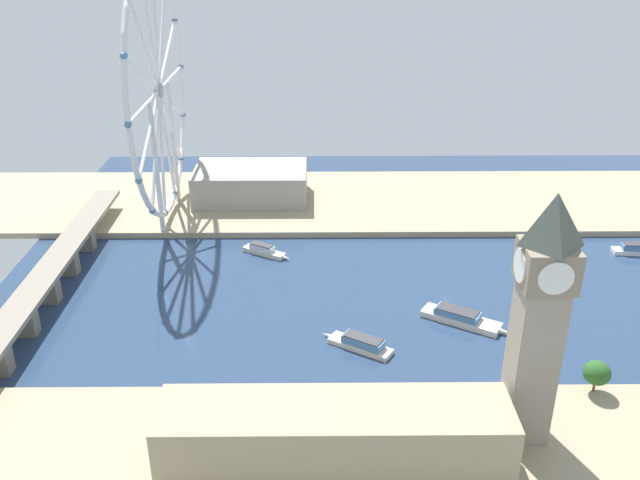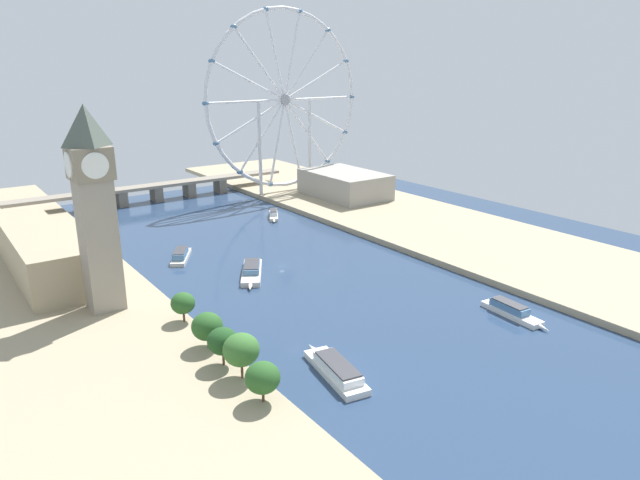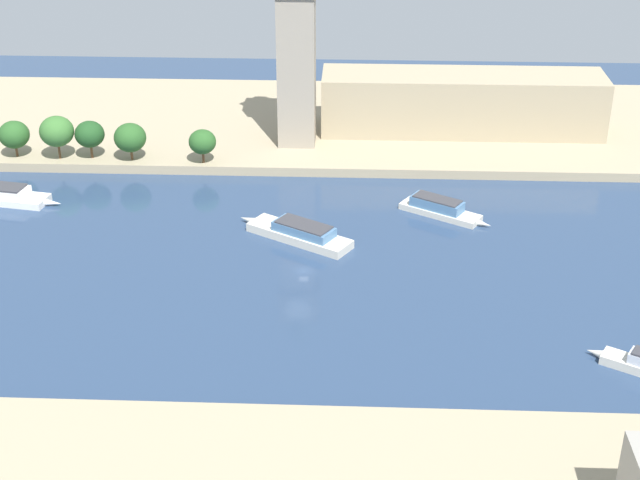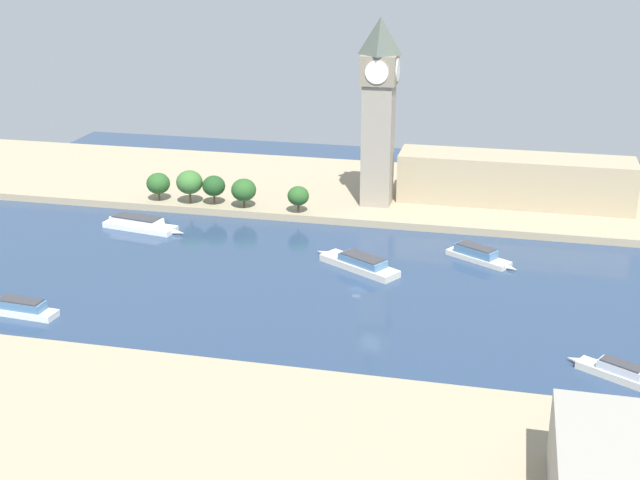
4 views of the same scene
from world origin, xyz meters
TOP-DOWN VIEW (x-y plane):
  - ground_plane at (0.00, 0.00)m, footprint 382.71×382.71m
  - riverbank_left at (-106.35, 0.00)m, footprint 90.00×520.00m
  - riverbank_right at (106.35, 0.00)m, footprint 90.00×520.00m
  - clock_tower at (-84.23, -6.91)m, footprint 15.18×15.18m
  - parliament_block at (-97.66, 49.55)m, footprint 22.00×96.93m
  - tree_row_embankment at (-66.51, -72.89)m, footprint 12.12×71.46m
  - ferris_wheel at (85.30, 130.30)m, footprint 125.55×3.20m
  - riverside_hall at (108.21, 89.93)m, footprint 39.32×61.16m
  - river_bridge at (0.00, 165.62)m, footprint 194.71×12.40m
  - tour_boat_0 at (43.02, 78.58)m, footprint 15.75×23.52m
  - tour_boat_1 at (42.32, -99.34)m, footprint 8.33×30.80m
  - tour_boat_2 at (-39.46, -94.91)m, footprint 13.56×35.87m
  - tour_boat_3 at (-35.24, 38.12)m, footprint 18.62×26.54m
  - tour_boat_4 at (-17.74, -2.24)m, footprint 23.60×33.81m

SIDE VIEW (x-z plane):
  - ground_plane at x=0.00m, z-range 0.00..0.00m
  - riverbank_left at x=-106.35m, z-range 0.00..3.00m
  - riverbank_right at x=106.35m, z-range 0.00..3.00m
  - tour_boat_0 at x=43.02m, z-range -0.54..4.50m
  - tour_boat_1 at x=42.32m, z-range -0.49..4.69m
  - tour_boat_4 at x=-17.74m, z-range -0.54..4.78m
  - tour_boat_3 at x=-35.24m, z-range -0.45..4.71m
  - tour_boat_2 at x=-39.46m, z-range -0.39..4.72m
  - river_bridge at x=0.00m, z-range 2.53..14.47m
  - tree_row_embankment at x=-66.51m, z-range 3.93..18.32m
  - riverside_hall at x=108.21m, z-range 3.00..20.28m
  - parliament_block at x=-97.66m, z-range 3.00..23.29m
  - clock_tower at x=-84.23m, z-range 4.68..81.73m
  - ferris_wheel at x=85.30m, z-range 4.09..130.78m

